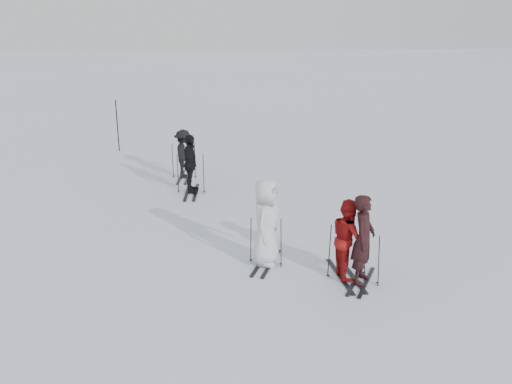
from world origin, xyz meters
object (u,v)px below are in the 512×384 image
Objects in this scene: skier_red at (348,239)px; skier_near_dark at (363,240)px; skier_uphill_far at (184,154)px; piste_marker at (117,126)px; skier_grey at (266,223)px; skier_uphill_left at (190,165)px.

skier_near_dark is at bearing -144.14° from skier_red.
skier_red is 1.06× the size of skier_uphill_far.
skier_uphill_far is 0.80× the size of piste_marker.
skier_near_dark is 1.11× the size of skier_red.
skier_grey is at bearing 87.91° from skier_near_dark.
skier_grey is (-1.64, 0.80, 0.12)m from skier_red.
skier_near_dark is 0.94× the size of piste_marker.
piste_marker reaches higher than skier_red.
skier_near_dark is 0.39m from skier_red.
skier_near_dark is 1.05× the size of skier_uphill_left.
piste_marker reaches higher than skier_near_dark.
skier_near_dark is at bearing -61.93° from piste_marker.
skier_uphill_left is (-1.67, 5.28, -0.08)m from skier_grey.
skier_uphill_far is at bearing 12.77° from skier_uphill_left.
skier_red is 8.51m from skier_uphill_far.
piste_marker is at bearing 44.87° from skier_grey.
piste_marker is (-2.63, 3.99, 0.21)m from skier_uphill_far.
skier_uphill_far is at bearing 37.68° from skier_grey.
skier_grey is at bearing -67.50° from piste_marker.
skier_uphill_left reaches higher than skier_red.
skier_grey is 11.83m from piste_marker.
skier_grey reaches higher than skier_near_dark.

